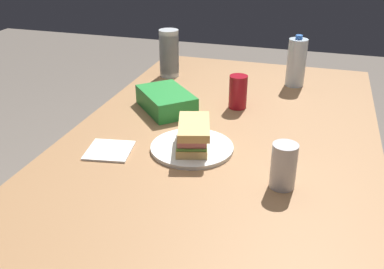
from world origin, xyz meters
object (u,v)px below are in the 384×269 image
(plastic_cup_stack, at_px, (169,53))
(sandwich, at_px, (193,134))
(chip_bag, at_px, (166,101))
(water_bottle_tall, at_px, (296,62))
(soda_can_silver, at_px, (284,166))
(dining_table, at_px, (216,169))
(soda_can_red, at_px, (237,92))
(paper_plate, at_px, (192,148))

(plastic_cup_stack, bearing_deg, sandwich, 25.06)
(chip_bag, xyz_separation_m, water_bottle_tall, (-0.40, 0.42, 0.06))
(water_bottle_tall, xyz_separation_m, soda_can_silver, (0.79, 0.04, -0.04))
(dining_table, height_order, soda_can_silver, soda_can_silver)
(plastic_cup_stack, bearing_deg, soda_can_silver, 37.18)
(dining_table, distance_m, chip_bag, 0.35)
(chip_bag, distance_m, soda_can_silver, 0.60)
(dining_table, height_order, chip_bag, chip_bag)
(dining_table, distance_m, sandwich, 0.16)
(soda_can_red, xyz_separation_m, plastic_cup_stack, (-0.27, -0.36, 0.04))
(soda_can_red, bearing_deg, plastic_cup_stack, -127.16)
(sandwich, distance_m, plastic_cup_stack, 0.70)
(soda_can_red, relative_size, water_bottle_tall, 0.58)
(paper_plate, bearing_deg, soda_can_silver, 65.78)
(dining_table, bearing_deg, plastic_cup_stack, -148.32)
(soda_can_red, bearing_deg, paper_plate, -9.91)
(plastic_cup_stack, bearing_deg, dining_table, 31.68)
(sandwich, bearing_deg, soda_can_red, 170.60)
(paper_plate, height_order, soda_can_silver, soda_can_silver)
(dining_table, relative_size, water_bottle_tall, 8.47)
(chip_bag, distance_m, water_bottle_tall, 0.58)
(dining_table, bearing_deg, soda_can_red, -179.56)
(water_bottle_tall, bearing_deg, plastic_cup_stack, -86.40)
(paper_plate, bearing_deg, water_bottle_tall, 159.83)
(dining_table, xyz_separation_m, soda_can_red, (-0.31, -0.00, 0.15))
(chip_bag, xyz_separation_m, plastic_cup_stack, (-0.37, -0.12, 0.07))
(paper_plate, distance_m, soda_can_silver, 0.31)
(sandwich, distance_m, chip_bag, 0.32)
(sandwich, bearing_deg, soda_can_silver, 66.09)
(water_bottle_tall, bearing_deg, soda_can_silver, 2.65)
(soda_can_silver, bearing_deg, plastic_cup_stack, -142.82)
(sandwich, bearing_deg, chip_bag, -146.08)
(paper_plate, xyz_separation_m, water_bottle_tall, (-0.67, 0.24, 0.09))
(sandwich, height_order, soda_can_silver, soda_can_silver)
(sandwich, relative_size, water_bottle_tall, 0.94)
(soda_can_red, relative_size, soda_can_silver, 1.00)
(paper_plate, relative_size, soda_can_silver, 2.05)
(water_bottle_tall, relative_size, soda_can_silver, 1.72)
(dining_table, relative_size, sandwich, 8.99)
(soda_can_red, distance_m, plastic_cup_stack, 0.45)
(chip_bag, bearing_deg, soda_can_red, 69.00)
(sandwich, height_order, chip_bag, sandwich)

